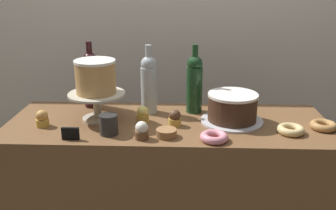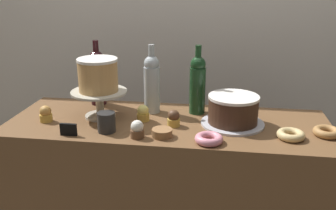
# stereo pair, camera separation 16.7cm
# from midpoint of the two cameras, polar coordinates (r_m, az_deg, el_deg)

# --- Properties ---
(back_wall) EXTENTS (6.00, 0.05, 2.60)m
(back_wall) POSITION_cam_midpoint_polar(r_m,az_deg,el_deg) (2.43, -1.20, 12.82)
(back_wall) COLOR silver
(back_wall) RESTS_ON ground_plane
(cake_stand_pedestal) EXTENTS (0.25, 0.25, 0.13)m
(cake_stand_pedestal) POSITION_cam_midpoint_polar(r_m,az_deg,el_deg) (1.74, -13.36, 0.49)
(cake_stand_pedestal) COLOR beige
(cake_stand_pedestal) RESTS_ON display_counter
(white_layer_cake) EXTENTS (0.18, 0.18, 0.15)m
(white_layer_cake) POSITION_cam_midpoint_polar(r_m,az_deg,el_deg) (1.71, -13.65, 4.13)
(white_layer_cake) COLOR tan
(white_layer_cake) RESTS_ON cake_stand_pedestal
(silver_serving_platter) EXTENTS (0.28, 0.28, 0.01)m
(silver_serving_platter) POSITION_cam_midpoint_polar(r_m,az_deg,el_deg) (1.71, 6.82, -2.43)
(silver_serving_platter) COLOR silver
(silver_serving_platter) RESTS_ON display_counter
(chocolate_round_cake) EXTENTS (0.22, 0.22, 0.12)m
(chocolate_round_cake) POSITION_cam_midpoint_polar(r_m,az_deg,el_deg) (1.68, 6.91, -0.33)
(chocolate_round_cake) COLOR #3D2619
(chocolate_round_cake) RESTS_ON silver_serving_platter
(wine_bottle_green) EXTENTS (0.08, 0.08, 0.33)m
(wine_bottle_green) POSITION_cam_midpoint_polar(r_m,az_deg,el_deg) (1.78, 1.33, 3.32)
(wine_bottle_green) COLOR #193D1E
(wine_bottle_green) RESTS_ON display_counter
(wine_bottle_clear) EXTENTS (0.08, 0.08, 0.33)m
(wine_bottle_clear) POSITION_cam_midpoint_polar(r_m,az_deg,el_deg) (1.78, -5.60, 3.22)
(wine_bottle_clear) COLOR #B2BCC1
(wine_bottle_clear) RESTS_ON display_counter
(wine_bottle_dark_red) EXTENTS (0.08, 0.08, 0.33)m
(wine_bottle_dark_red) POSITION_cam_midpoint_polar(r_m,az_deg,el_deg) (1.92, -14.00, 3.88)
(wine_bottle_dark_red) COLOR black
(wine_bottle_dark_red) RESTS_ON display_counter
(cupcake_lemon) EXTENTS (0.06, 0.06, 0.07)m
(cupcake_lemon) POSITION_cam_midpoint_polar(r_m,az_deg,el_deg) (1.70, -6.65, -1.42)
(cupcake_lemon) COLOR gold
(cupcake_lemon) RESTS_ON display_counter
(cupcake_vanilla) EXTENTS (0.06, 0.06, 0.07)m
(cupcake_vanilla) POSITION_cam_midpoint_polar(r_m,az_deg,el_deg) (1.52, -7.13, -3.93)
(cupcake_vanilla) COLOR brown
(cupcake_vanilla) RESTS_ON display_counter
(cupcake_chocolate) EXTENTS (0.06, 0.06, 0.07)m
(cupcake_chocolate) POSITION_cam_midpoint_polar(r_m,az_deg,el_deg) (1.64, -1.89, -2.05)
(cupcake_chocolate) COLOR gold
(cupcake_chocolate) RESTS_ON display_counter
(cupcake_caramel) EXTENTS (0.06, 0.06, 0.07)m
(cupcake_caramel) POSITION_cam_midpoint_polar(r_m,az_deg,el_deg) (1.75, -21.06, -2.00)
(cupcake_caramel) COLOR gold
(cupcake_caramel) RESTS_ON display_counter
(donut_maple) EXTENTS (0.11, 0.11, 0.03)m
(donut_maple) POSITION_cam_midpoint_polar(r_m,az_deg,el_deg) (1.72, 19.85, -2.98)
(donut_maple) COLOR #B27F47
(donut_maple) RESTS_ON display_counter
(donut_pink) EXTENTS (0.11, 0.11, 0.03)m
(donut_pink) POSITION_cam_midpoint_polar(r_m,az_deg,el_deg) (1.51, 3.82, -4.89)
(donut_pink) COLOR pink
(donut_pink) RESTS_ON display_counter
(donut_glazed) EXTENTS (0.11, 0.11, 0.03)m
(donut_glazed) POSITION_cam_midpoint_polar(r_m,az_deg,el_deg) (1.63, 15.26, -3.67)
(donut_glazed) COLOR #E0C17F
(donut_glazed) RESTS_ON display_counter
(cookie_stack) EXTENTS (0.08, 0.08, 0.03)m
(cookie_stack) POSITION_cam_midpoint_polar(r_m,az_deg,el_deg) (1.54, -3.18, -4.30)
(cookie_stack) COLOR olive
(cookie_stack) RESTS_ON display_counter
(price_sign_chalkboard) EXTENTS (0.07, 0.01, 0.05)m
(price_sign_chalkboard) POSITION_cam_midpoint_polar(r_m,az_deg,el_deg) (1.58, -17.47, -4.20)
(price_sign_chalkboard) COLOR black
(price_sign_chalkboard) RESTS_ON display_counter
(coffee_cup_ceramic) EXTENTS (0.08, 0.08, 0.08)m
(coffee_cup_ceramic) POSITION_cam_midpoint_polar(r_m,az_deg,el_deg) (1.59, -11.94, -2.95)
(coffee_cup_ceramic) COLOR #282828
(coffee_cup_ceramic) RESTS_ON display_counter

